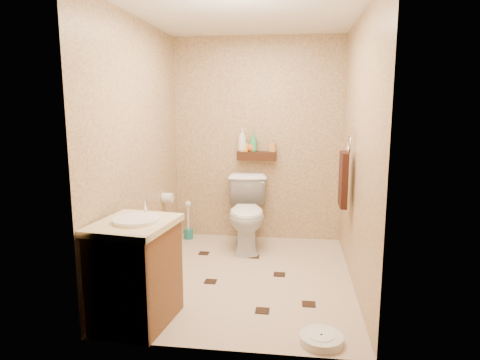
# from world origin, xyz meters

# --- Properties ---
(ground) EXTENTS (2.50, 2.50, 0.00)m
(ground) POSITION_xyz_m (0.00, 0.00, 0.00)
(ground) COLOR beige
(ground) RESTS_ON ground
(wall_back) EXTENTS (2.00, 0.04, 2.40)m
(wall_back) POSITION_xyz_m (0.00, 1.25, 1.20)
(wall_back) COLOR tan
(wall_back) RESTS_ON ground
(wall_front) EXTENTS (2.00, 0.04, 2.40)m
(wall_front) POSITION_xyz_m (0.00, -1.25, 1.20)
(wall_front) COLOR tan
(wall_front) RESTS_ON ground
(wall_left) EXTENTS (0.04, 2.50, 2.40)m
(wall_left) POSITION_xyz_m (-1.00, 0.00, 1.20)
(wall_left) COLOR tan
(wall_left) RESTS_ON ground
(wall_right) EXTENTS (0.04, 2.50, 2.40)m
(wall_right) POSITION_xyz_m (1.00, 0.00, 1.20)
(wall_right) COLOR tan
(wall_right) RESTS_ON ground
(ceiling) EXTENTS (2.00, 2.50, 0.02)m
(ceiling) POSITION_xyz_m (0.00, 0.00, 2.40)
(ceiling) COLOR silver
(ceiling) RESTS_ON wall_back
(wall_shelf) EXTENTS (0.46, 0.14, 0.10)m
(wall_shelf) POSITION_xyz_m (0.00, 1.17, 1.02)
(wall_shelf) COLOR #3C1B10
(wall_shelf) RESTS_ON wall_back
(floor_accents) EXTENTS (1.22, 1.35, 0.01)m
(floor_accents) POSITION_xyz_m (0.06, -0.02, 0.00)
(floor_accents) COLOR black
(floor_accents) RESTS_ON ground
(toilet) EXTENTS (0.54, 0.84, 0.81)m
(toilet) POSITION_xyz_m (-0.07, 0.83, 0.40)
(toilet) COLOR white
(toilet) RESTS_ON ground
(vanity) EXTENTS (0.61, 0.71, 0.90)m
(vanity) POSITION_xyz_m (-0.70, -0.95, 0.40)
(vanity) COLOR brown
(vanity) RESTS_ON ground
(bathroom_scale) EXTENTS (0.35, 0.35, 0.06)m
(bathroom_scale) POSITION_xyz_m (0.66, -1.07, 0.03)
(bathroom_scale) COLOR silver
(bathroom_scale) RESTS_ON ground
(toilet_brush) EXTENTS (0.11, 0.11, 0.47)m
(toilet_brush) POSITION_xyz_m (-0.82, 1.07, 0.17)
(toilet_brush) COLOR #1A6B67
(toilet_brush) RESTS_ON ground
(towel_ring) EXTENTS (0.12, 0.30, 0.76)m
(towel_ring) POSITION_xyz_m (0.91, 0.25, 0.95)
(towel_ring) COLOR silver
(towel_ring) RESTS_ON wall_right
(toilet_paper) EXTENTS (0.12, 0.11, 0.12)m
(toilet_paper) POSITION_xyz_m (-0.94, 0.65, 0.60)
(toilet_paper) COLOR silver
(toilet_paper) RESTS_ON wall_left
(bottle_a) EXTENTS (0.13, 0.13, 0.27)m
(bottle_a) POSITION_xyz_m (-0.17, 1.17, 1.20)
(bottle_a) COLOR silver
(bottle_a) RESTS_ON wall_shelf
(bottle_b) EXTENTS (0.09, 0.09, 0.14)m
(bottle_b) POSITION_xyz_m (-0.15, 1.17, 1.14)
(bottle_b) COLOR yellow
(bottle_b) RESTS_ON wall_shelf
(bottle_c) EXTENTS (0.13, 0.13, 0.13)m
(bottle_c) POSITION_xyz_m (-0.06, 1.17, 1.13)
(bottle_c) COLOR #EE5A1C
(bottle_c) RESTS_ON wall_shelf
(bottle_d) EXTENTS (0.10, 0.10, 0.23)m
(bottle_d) POSITION_xyz_m (-0.04, 1.17, 1.19)
(bottle_d) COLOR #37A55F
(bottle_d) RESTS_ON wall_shelf
(bottle_e) EXTENTS (0.08, 0.08, 0.15)m
(bottle_e) POSITION_xyz_m (0.19, 1.17, 1.14)
(bottle_e) COLOR #C68142
(bottle_e) RESTS_ON wall_shelf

